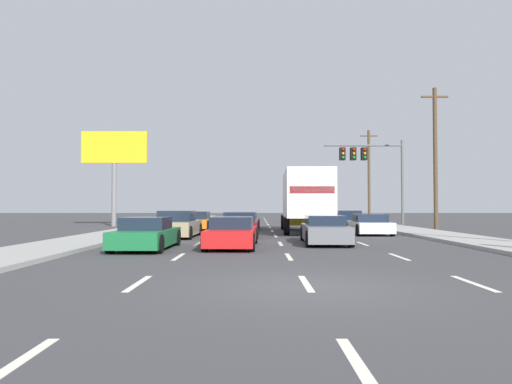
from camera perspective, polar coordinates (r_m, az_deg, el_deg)
name	(u,v)px	position (r m, az deg, el deg)	size (l,w,h in m)	color
ground_plane	(268,228)	(34.28, 1.46, -4.30)	(140.00, 140.00, 0.00)	#3D3D3F
sidewalk_right	(406,230)	(30.74, 17.66, -4.40)	(2.92, 80.00, 0.14)	#9E9E99
sidewalk_left	(134,230)	(30.19, -14.46, -4.47)	(2.92, 80.00, 0.14)	#9E9E99
lane_markings	(269,229)	(32.19, 1.57, -4.47)	(6.94, 57.00, 0.01)	silver
car_orange	(195,221)	(31.54, -7.36, -3.51)	(1.92, 4.18, 1.20)	orange
car_tan	(176,225)	(23.98, -9.67, -3.99)	(2.01, 4.37, 1.33)	tan
car_green	(144,235)	(17.70, -13.29, -5.01)	(1.91, 4.30, 1.16)	#196B38
car_blue	(242,221)	(31.46, -1.66, -3.56)	(2.08, 4.56, 1.17)	#1E389E
car_maroon	(238,225)	(24.04, -2.14, -4.01)	(1.88, 4.20, 1.26)	maroon
car_red	(230,233)	(18.09, -3.12, -4.94)	(1.94, 4.66, 1.16)	red
box_truck	(303,198)	(27.77, 5.72, -0.69)	(2.86, 9.22, 3.51)	white
car_gray	(323,230)	(19.96, 8.05, -4.59)	(1.97, 4.67, 1.17)	slate
car_navy	(345,221)	(32.78, 10.67, -3.40)	(1.88, 4.58, 1.26)	#141E4C
car_white	(367,225)	(26.82, 13.21, -3.88)	(2.03, 4.26, 1.13)	white
traffic_signal_mast	(364,160)	(37.21, 12.89, 3.76)	(6.11, 0.69, 6.60)	#595B56
utility_pole_mid	(433,156)	(33.88, 20.56, 4.04)	(1.80, 0.28, 9.49)	brown
utility_pole_far	(367,174)	(50.64, 13.22, 2.10)	(1.80, 0.28, 9.46)	brown
roadside_billboard	(112,157)	(37.88, -16.93, 4.07)	(5.02, 0.36, 7.27)	slate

